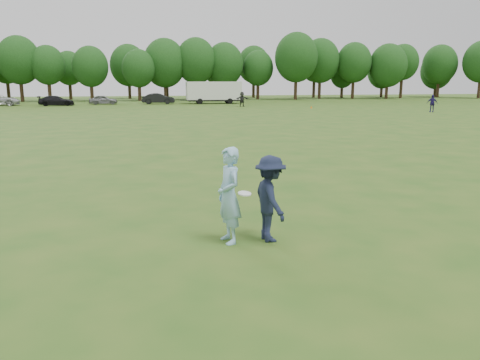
{
  "coord_description": "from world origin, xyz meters",
  "views": [
    {
      "loc": [
        -1.17,
        -8.78,
        3.28
      ],
      "look_at": [
        0.91,
        1.3,
        1.1
      ],
      "focal_mm": 35.0,
      "sensor_mm": 36.0,
      "label": 1
    }
  ],
  "objects_px": {
    "player_far_d": "(242,99)",
    "cargo_trailer": "(214,91)",
    "field_cone": "(311,107)",
    "car_d": "(56,101)",
    "car_f": "(158,99)",
    "thrower": "(229,195)",
    "player_far_b": "(432,103)",
    "defender": "(270,199)",
    "car_e": "(103,100)"
  },
  "relations": [
    {
      "from": "thrower",
      "to": "car_d",
      "type": "xyz_separation_m",
      "value": [
        -13.07,
        58.45,
        -0.33
      ]
    },
    {
      "from": "car_d",
      "to": "player_far_b",
      "type": "bearing_deg",
      "value": -122.57
    },
    {
      "from": "player_far_b",
      "to": "player_far_d",
      "type": "xyz_separation_m",
      "value": [
        -17.73,
        15.03,
        0.03
      ]
    },
    {
      "from": "player_far_d",
      "to": "car_e",
      "type": "height_order",
      "value": "player_far_d"
    },
    {
      "from": "field_cone",
      "to": "car_d",
      "type": "bearing_deg",
      "value": 158.42
    },
    {
      "from": "defender",
      "to": "cargo_trailer",
      "type": "bearing_deg",
      "value": -13.51
    },
    {
      "from": "defender",
      "to": "car_f",
      "type": "xyz_separation_m",
      "value": [
        -0.23,
        60.79,
        -0.13
      ]
    },
    {
      "from": "thrower",
      "to": "car_d",
      "type": "bearing_deg",
      "value": -179.68
    },
    {
      "from": "defender",
      "to": "player_far_b",
      "type": "distance_m",
      "value": 46.05
    },
    {
      "from": "player_far_d",
      "to": "defender",
      "type": "bearing_deg",
      "value": -110.51
    },
    {
      "from": "thrower",
      "to": "car_f",
      "type": "distance_m",
      "value": 60.73
    },
    {
      "from": "thrower",
      "to": "player_far_b",
      "type": "xyz_separation_m",
      "value": [
        28.84,
        36.5,
        -0.07
      ]
    },
    {
      "from": "field_cone",
      "to": "cargo_trailer",
      "type": "height_order",
      "value": "cargo_trailer"
    },
    {
      "from": "car_d",
      "to": "cargo_trailer",
      "type": "bearing_deg",
      "value": -90.1
    },
    {
      "from": "car_d",
      "to": "car_f",
      "type": "relative_size",
      "value": 0.99
    },
    {
      "from": "thrower",
      "to": "car_f",
      "type": "xyz_separation_m",
      "value": [
        0.62,
        60.72,
        -0.23
      ]
    },
    {
      "from": "player_far_b",
      "to": "cargo_trailer",
      "type": "distance_m",
      "value": 31.2
    },
    {
      "from": "defender",
      "to": "player_far_d",
      "type": "xyz_separation_m",
      "value": [
        10.26,
        51.59,
        0.05
      ]
    },
    {
      "from": "player_far_d",
      "to": "field_cone",
      "type": "bearing_deg",
      "value": -46.01
    },
    {
      "from": "car_f",
      "to": "cargo_trailer",
      "type": "height_order",
      "value": "cargo_trailer"
    },
    {
      "from": "player_far_b",
      "to": "car_d",
      "type": "xyz_separation_m",
      "value": [
        -41.92,
        21.95,
        -0.25
      ]
    },
    {
      "from": "player_far_b",
      "to": "car_e",
      "type": "distance_m",
      "value": 43.28
    },
    {
      "from": "field_cone",
      "to": "defender",
      "type": "bearing_deg",
      "value": -111.14
    },
    {
      "from": "player_far_b",
      "to": "car_f",
      "type": "distance_m",
      "value": 37.19
    },
    {
      "from": "player_far_b",
      "to": "field_cone",
      "type": "height_order",
      "value": "player_far_b"
    },
    {
      "from": "player_far_d",
      "to": "cargo_trailer",
      "type": "bearing_deg",
      "value": 96.29
    },
    {
      "from": "player_far_b",
      "to": "player_far_d",
      "type": "height_order",
      "value": "player_far_d"
    },
    {
      "from": "thrower",
      "to": "car_d",
      "type": "height_order",
      "value": "thrower"
    },
    {
      "from": "car_e",
      "to": "car_f",
      "type": "xyz_separation_m",
      "value": [
        7.76,
        0.18,
        0.1
      ]
    },
    {
      "from": "car_e",
      "to": "car_d",
      "type": "bearing_deg",
      "value": 103.85
    },
    {
      "from": "car_f",
      "to": "car_e",
      "type": "bearing_deg",
      "value": 98.88
    },
    {
      "from": "thrower",
      "to": "defender",
      "type": "bearing_deg",
      "value": 73.31
    },
    {
      "from": "defender",
      "to": "car_e",
      "type": "xyz_separation_m",
      "value": [
        -8.0,
        60.61,
        -0.23
      ]
    },
    {
      "from": "player_far_d",
      "to": "car_e",
      "type": "relative_size",
      "value": 0.49
    },
    {
      "from": "cargo_trailer",
      "to": "defender",
      "type": "bearing_deg",
      "value": -97.39
    },
    {
      "from": "thrower",
      "to": "player_far_d",
      "type": "distance_m",
      "value": 52.71
    },
    {
      "from": "defender",
      "to": "player_far_d",
      "type": "bearing_deg",
      "value": -17.37
    },
    {
      "from": "cargo_trailer",
      "to": "car_f",
      "type": "bearing_deg",
      "value": 176.91
    },
    {
      "from": "car_d",
      "to": "cargo_trailer",
      "type": "distance_m",
      "value": 21.86
    },
    {
      "from": "car_e",
      "to": "car_f",
      "type": "relative_size",
      "value": 0.84
    },
    {
      "from": "thrower",
      "to": "car_f",
      "type": "bearing_deg",
      "value": 167.13
    },
    {
      "from": "defender",
      "to": "car_d",
      "type": "bearing_deg",
      "value": 7.26
    },
    {
      "from": "thrower",
      "to": "car_d",
      "type": "relative_size",
      "value": 0.43
    },
    {
      "from": "defender",
      "to": "cargo_trailer",
      "type": "relative_size",
      "value": 0.2
    },
    {
      "from": "defender",
      "to": "car_e",
      "type": "relative_size",
      "value": 0.46
    },
    {
      "from": "car_d",
      "to": "car_f",
      "type": "bearing_deg",
      "value": -85.51
    },
    {
      "from": "player_far_d",
      "to": "car_f",
      "type": "relative_size",
      "value": 0.41
    },
    {
      "from": "car_d",
      "to": "cargo_trailer",
      "type": "xyz_separation_m",
      "value": [
        21.75,
        1.84,
        1.11
      ]
    },
    {
      "from": "defender",
      "to": "player_far_b",
      "type": "height_order",
      "value": "player_far_b"
    },
    {
      "from": "car_e",
      "to": "player_far_b",
      "type": "bearing_deg",
      "value": -129.34
    }
  ]
}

